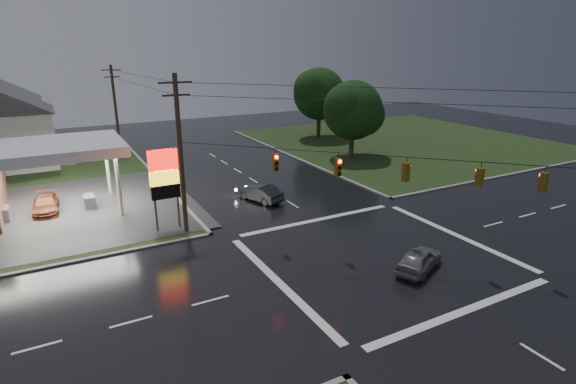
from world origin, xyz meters
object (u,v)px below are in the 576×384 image
utility_pole_nw (181,154)px  car_north (260,193)px  house_near (6,127)px  house_far (2,113)px  tree_ne_far (320,94)px  car_pump (46,204)px  pylon_sign (164,176)px  tree_ne_near (354,110)px  utility_pole_n (116,108)px  car_crossing (419,259)px

utility_pole_nw → car_north: utility_pole_nw is taller
house_near → car_north: bearing=-50.4°
house_far → tree_ne_far: 41.57m
tree_ne_far → car_north: bearing=-132.6°
house_near → car_pump: size_ratio=2.45×
house_near → pylon_sign: bearing=-67.7°
house_far → car_north: bearing=-60.3°
pylon_sign → tree_ne_near: bearing=25.0°
tree_ne_far → house_near: bearing=177.0°
utility_pole_n → house_far: 16.00m
utility_pole_nw → house_far: (-12.45, 38.50, -1.32)m
house_far → car_crossing: bearing=-65.7°
tree_ne_near → car_crossing: bearing=-118.1°
pylon_sign → utility_pole_n: 27.56m
car_crossing → car_pump: 28.68m
house_near → car_north: house_near is taller
house_far → car_pump: bearing=-82.6°
house_far → car_north: size_ratio=2.53×
utility_pole_nw → car_crossing: bearing=-49.2°
utility_pole_nw → car_pump: 13.63m
house_near → tree_ne_far: 38.19m
utility_pole_nw → tree_ne_near: (23.64, 12.49, -0.16)m
utility_pole_n → pylon_sign: bearing=-92.1°
tree_ne_near → car_north: 19.07m
tree_ne_far → car_pump: bearing=-156.6°
pylon_sign → tree_ne_far: 36.35m
tree_ne_far → car_north: tree_ne_far is taller
car_pump → car_crossing: bearing=-44.5°
car_crossing → house_far: bearing=-0.2°
utility_pole_n → house_far: (-12.45, 10.00, -1.06)m
utility_pole_nw → tree_ne_near: utility_pole_nw is taller
house_far → tree_ne_near: size_ratio=1.23×
utility_pole_nw → tree_ne_far: 36.20m
car_north → tree_ne_near: bearing=-170.3°
utility_pole_n → tree_ne_near: utility_pole_n is taller
house_near → car_crossing: size_ratio=2.74×
utility_pole_n → car_crossing: utility_pole_n is taller
utility_pole_nw → tree_ne_near: bearing=27.9°
house_far → car_north: (19.92, -34.89, -3.69)m
tree_ne_far → car_north: size_ratio=2.24×
house_far → car_pump: 29.75m
tree_ne_far → car_pump: tree_ne_far is taller
house_near → utility_pole_n: bearing=9.9°
utility_pole_nw → tree_ne_far: bearing=42.6°
car_north → utility_pole_n: bearing=-92.4°
tree_ne_near → car_crossing: (-13.17, -24.64, -4.87)m
utility_pole_nw → car_pump: size_ratio=2.44×
pylon_sign → tree_ne_near: tree_ne_near is taller
car_pump → utility_pole_n: bearing=69.5°
house_near → car_pump: (2.80, -17.26, -3.75)m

